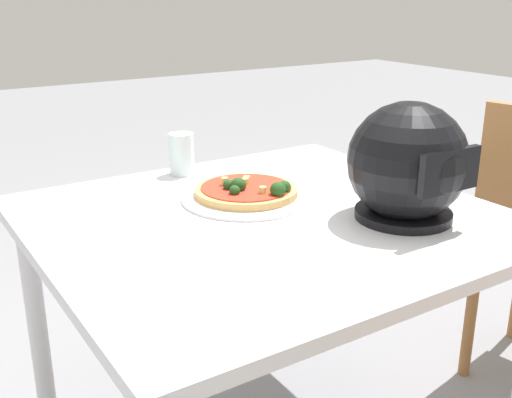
% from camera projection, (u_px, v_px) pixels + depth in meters
% --- Properties ---
extents(dining_table, '(1.03, 0.96, 0.70)m').
position_uv_depth(dining_table, '(266.00, 247.00, 1.45)').
color(dining_table, white).
rests_on(dining_table, ground).
extents(pizza_plate, '(0.32, 0.32, 0.01)m').
position_uv_depth(pizza_plate, '(246.00, 197.00, 1.53)').
color(pizza_plate, white).
rests_on(pizza_plate, dining_table).
extents(pizza, '(0.26, 0.26, 0.05)m').
position_uv_depth(pizza, '(247.00, 190.00, 1.52)').
color(pizza, tan).
rests_on(pizza, pizza_plate).
extents(motorcycle_helmet, '(0.27, 0.27, 0.27)m').
position_uv_depth(motorcycle_helmet, '(408.00, 164.00, 1.36)').
color(motorcycle_helmet, black).
rests_on(motorcycle_helmet, dining_table).
extents(drinking_glass, '(0.07, 0.07, 0.12)m').
position_uv_depth(drinking_glass, '(182.00, 154.00, 1.72)').
color(drinking_glass, silver).
rests_on(drinking_glass, dining_table).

